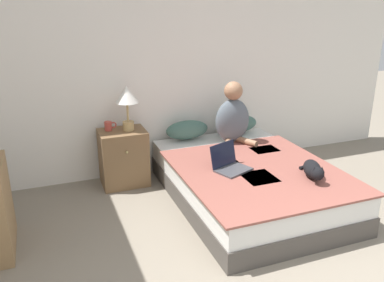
# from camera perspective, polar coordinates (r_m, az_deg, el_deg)

# --- Properties ---
(wall_back) EXTENTS (5.77, 0.05, 2.55)m
(wall_back) POSITION_cam_1_polar(r_m,az_deg,el_deg) (4.91, -0.15, 10.64)
(wall_back) COLOR white
(wall_back) RESTS_ON ground_plane
(bed) EXTENTS (1.53, 2.14, 0.43)m
(bed) POSITION_cam_1_polar(r_m,az_deg,el_deg) (4.31, 7.88, -5.70)
(bed) COLOR #4C4742
(bed) RESTS_ON ground_plane
(pillow_near) EXTENTS (0.52, 0.22, 0.23)m
(pillow_near) POSITION_cam_1_polar(r_m,az_deg,el_deg) (4.85, -0.69, 1.58)
(pillow_near) COLOR #42665B
(pillow_near) RESTS_ON bed
(pillow_far) EXTENTS (0.52, 0.22, 0.23)m
(pillow_far) POSITION_cam_1_polar(r_m,az_deg,el_deg) (5.11, 6.37, 2.40)
(pillow_far) COLOR #42665B
(pillow_far) RESTS_ON bed
(person_sitting) EXTENTS (0.42, 0.41, 0.71)m
(person_sitting) POSITION_cam_1_polar(r_m,az_deg,el_deg) (4.72, 5.74, 3.37)
(person_sitting) COLOR slate
(person_sitting) RESTS_ON bed
(cat_tabby) EXTENTS (0.29, 0.44, 0.18)m
(cat_tabby) POSITION_cam_1_polar(r_m,az_deg,el_deg) (3.97, 16.65, -3.90)
(cat_tabby) COLOR black
(cat_tabby) RESTS_ON bed
(laptop_open) EXTENTS (0.41, 0.39, 0.25)m
(laptop_open) POSITION_cam_1_polar(r_m,az_deg,el_deg) (4.02, 5.32, -3.29)
(laptop_open) COLOR #424247
(laptop_open) RESTS_ON bed
(nightstand) EXTENTS (0.51, 0.42, 0.64)m
(nightstand) POSITION_cam_1_polar(r_m,az_deg,el_deg) (4.67, -9.57, -2.32)
(nightstand) COLOR brown
(nightstand) RESTS_ON ground_plane
(table_lamp) EXTENTS (0.25, 0.25, 0.50)m
(table_lamp) POSITION_cam_1_polar(r_m,az_deg,el_deg) (4.48, -9.13, 5.98)
(table_lamp) COLOR tan
(table_lamp) RESTS_ON nightstand
(coffee_mug) EXTENTS (0.13, 0.08, 0.10)m
(coffee_mug) POSITION_cam_1_polar(r_m,az_deg,el_deg) (4.59, -11.62, 2.08)
(coffee_mug) COLOR #B24238
(coffee_mug) RESTS_ON nightstand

